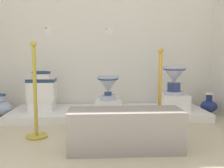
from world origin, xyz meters
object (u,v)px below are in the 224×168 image
(info_placard_first, at_px, (48,31))
(decorative_vase_companion, at_px, (1,108))
(plinth_block_squat_floral, at_px, (108,105))
(stanchion_post_near_right, at_px, (159,110))
(antique_toilet_leftmost, at_px, (174,77))
(stanchion_post_near_left, at_px, (36,107))
(plinth_block_leftmost, at_px, (173,102))
(antique_toilet_squat_floral, at_px, (108,85))
(antique_toilet_pale_glazed, at_px, (42,86))
(info_placard_second, at_px, (109,31))
(decorative_vase_spare, at_px, (209,106))
(museum_bench, at_px, (125,130))
(plinth_block_pale_glazed, at_px, (42,105))

(info_placard_first, height_order, decorative_vase_companion, info_placard_first)
(plinth_block_squat_floral, bearing_deg, decorative_vase_companion, 177.82)
(plinth_block_squat_floral, distance_m, stanchion_post_near_right, 1.06)
(antique_toilet_leftmost, height_order, stanchion_post_near_left, stanchion_post_near_left)
(plinth_block_leftmost, distance_m, info_placard_first, 2.30)
(antique_toilet_leftmost, relative_size, info_placard_first, 2.82)
(antique_toilet_squat_floral, bearing_deg, antique_toilet_pale_glazed, 176.91)
(plinth_block_squat_floral, xyz_separation_m, info_placard_first, (-0.96, 0.52, 1.14))
(info_placard_second, height_order, decorative_vase_spare, info_placard_second)
(museum_bench, bearing_deg, decorative_vase_spare, 43.91)
(plinth_block_leftmost, bearing_deg, info_placard_second, 150.19)
(plinth_block_pale_glazed, distance_m, info_placard_first, 1.24)
(antique_toilet_pale_glazed, xyz_separation_m, plinth_block_leftmost, (1.97, -0.08, -0.24))
(plinth_block_pale_glazed, distance_m, stanchion_post_near_right, 1.80)
(decorative_vase_companion, distance_m, stanchion_post_near_right, 2.35)
(antique_toilet_leftmost, bearing_deg, decorative_vase_companion, 178.15)
(info_placard_second, relative_size, stanchion_post_near_right, 0.13)
(decorative_vase_companion, bearing_deg, antique_toilet_leftmost, -1.85)
(antique_toilet_squat_floral, bearing_deg, stanchion_post_near_right, -58.58)
(plinth_block_pale_glazed, bearing_deg, stanchion_post_near_right, -31.85)
(decorative_vase_spare, height_order, stanchion_post_near_left, stanchion_post_near_left)
(plinth_block_leftmost, xyz_separation_m, info_placard_second, (-0.95, 0.54, 1.10))
(plinth_block_squat_floral, height_order, stanchion_post_near_right, stanchion_post_near_right)
(info_placard_second, xyz_separation_m, museum_bench, (0.08, -1.84, -1.12))
(decorative_vase_spare, relative_size, stanchion_post_near_right, 0.33)
(plinth_block_squat_floral, bearing_deg, antique_toilet_leftmost, -1.32)
(antique_toilet_pale_glazed, height_order, museum_bench, antique_toilet_pale_glazed)
(antique_toilet_pale_glazed, bearing_deg, plinth_block_squat_floral, -3.09)
(antique_toilet_pale_glazed, bearing_deg, museum_bench, -51.40)
(info_placard_first, height_order, decorative_vase_spare, info_placard_first)
(plinth_block_pale_glazed, relative_size, info_placard_first, 2.32)
(antique_toilet_pale_glazed, relative_size, stanchion_post_near_right, 0.45)
(plinth_block_squat_floral, bearing_deg, antique_toilet_pale_glazed, 176.91)
(antique_toilet_squat_floral, height_order, antique_toilet_leftmost, antique_toilet_leftmost)
(antique_toilet_pale_glazed, distance_m, antique_toilet_squat_floral, 0.98)
(plinth_block_pale_glazed, height_order, info_placard_first, info_placard_first)
(antique_toilet_pale_glazed, distance_m, info_placard_first, 0.98)
(info_placard_first, relative_size, decorative_vase_spare, 0.45)
(info_placard_second, xyz_separation_m, stanchion_post_near_left, (-0.87, -1.40, -0.98))
(antique_toilet_leftmost, distance_m, decorative_vase_companion, 2.61)
(antique_toilet_squat_floral, distance_m, decorative_vase_spare, 1.64)
(decorative_vase_spare, bearing_deg, stanchion_post_near_right, -136.03)
(antique_toilet_squat_floral, relative_size, decorative_vase_spare, 1.07)
(plinth_block_pale_glazed, xyz_separation_m, decorative_vase_spare, (2.58, 0.07, -0.04))
(plinth_block_squat_floral, xyz_separation_m, antique_toilet_leftmost, (0.98, -0.02, 0.41))
(plinth_block_squat_floral, height_order, decorative_vase_spare, decorative_vase_spare)
(antique_toilet_leftmost, relative_size, stanchion_post_near_left, 0.40)
(plinth_block_leftmost, xyz_separation_m, info_placard_first, (-1.94, 0.54, 1.10))
(info_placard_second, height_order, stanchion_post_near_right, info_placard_second)
(decorative_vase_spare, bearing_deg, plinth_block_squat_floral, -175.74)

